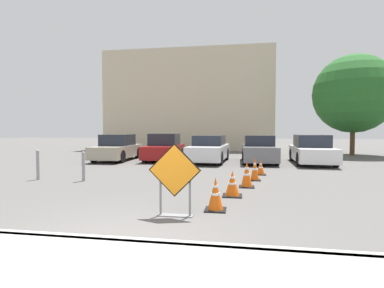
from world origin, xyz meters
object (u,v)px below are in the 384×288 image
(parked_car_second, at_px, (164,148))
(road_closed_sign, at_px, (175,176))
(parked_car_third, at_px, (209,150))
(bollard_second, at_px, (38,164))
(traffic_cone_second, at_px, (232,184))
(bollard_nearest, at_px, (83,165))
(traffic_cone_nearest, at_px, (215,194))
(parked_car_fifth, at_px, (312,150))
(traffic_cone_fourth, at_px, (255,169))
(parked_car_fourth, at_px, (259,150))
(traffic_cone_fifth, at_px, (261,168))
(parked_car_nearest, at_px, (117,148))
(traffic_cone_third, at_px, (247,175))

(parked_car_second, bearing_deg, road_closed_sign, 103.72)
(parked_car_second, relative_size, parked_car_third, 0.93)
(road_closed_sign, relative_size, bollard_second, 1.40)
(traffic_cone_second, height_order, bollard_nearest, bollard_nearest)
(traffic_cone_nearest, xyz_separation_m, parked_car_fifth, (4.23, 10.02, 0.34))
(traffic_cone_fourth, bearing_deg, parked_car_fourth, 85.50)
(traffic_cone_fifth, bearing_deg, traffic_cone_nearest, -103.38)
(traffic_cone_second, distance_m, parked_car_fourth, 8.73)
(traffic_cone_nearest, xyz_separation_m, bollard_nearest, (-4.89, 3.05, 0.19))
(parked_car_nearest, xyz_separation_m, bollard_second, (0.01, -6.99, -0.13))
(bollard_nearest, bearing_deg, parked_car_fourth, 47.92)
(parked_car_nearest, xyz_separation_m, parked_car_fourth, (8.18, 0.09, -0.01))
(traffic_cone_third, height_order, parked_car_nearest, parked_car_nearest)
(parked_car_nearest, relative_size, parked_car_second, 1.03)
(parked_car_nearest, height_order, parked_car_second, parked_car_second)
(traffic_cone_third, distance_m, traffic_cone_fifth, 2.77)
(traffic_cone_nearest, xyz_separation_m, bollard_second, (-6.67, 3.05, 0.21))
(road_closed_sign, distance_m, parked_car_fourth, 11.00)
(bollard_second, bearing_deg, parked_car_second, 70.06)
(traffic_cone_fourth, relative_size, traffic_cone_fifth, 1.39)
(traffic_cone_fifth, distance_m, parked_car_third, 5.08)
(traffic_cone_nearest, bearing_deg, road_closed_sign, -142.01)
(traffic_cone_nearest, relative_size, traffic_cone_fourth, 0.91)
(road_closed_sign, bearing_deg, traffic_cone_second, 62.16)
(road_closed_sign, relative_size, bollard_nearest, 1.45)
(traffic_cone_second, distance_m, parked_car_second, 10.01)
(parked_car_second, height_order, bollard_nearest, parked_car_second)
(traffic_cone_nearest, height_order, parked_car_fifth, parked_car_fifth)
(traffic_cone_fourth, distance_m, traffic_cone_fifth, 1.42)
(parked_car_second, distance_m, parked_car_fifth, 8.19)
(parked_car_second, bearing_deg, traffic_cone_fifth, 134.57)
(parked_car_nearest, bearing_deg, bollard_nearest, 102.82)
(parked_car_fifth, bearing_deg, parked_car_nearest, 1.98)
(parked_car_fourth, height_order, bollard_nearest, parked_car_fourth)
(bollard_nearest, bearing_deg, traffic_cone_third, -1.92)
(road_closed_sign, bearing_deg, parked_car_nearest, 118.88)
(traffic_cone_second, xyz_separation_m, parked_car_nearest, (-7.00, 8.55, 0.36))
(road_closed_sign, distance_m, parked_car_nearest, 12.18)
(parked_car_third, relative_size, bollard_second, 4.22)
(traffic_cone_nearest, relative_size, traffic_cone_third, 0.92)
(road_closed_sign, relative_size, traffic_cone_fifth, 2.60)
(parked_car_fifth, relative_size, bollard_nearest, 4.34)
(traffic_cone_second, bearing_deg, traffic_cone_fifth, 76.22)
(parked_car_fifth, bearing_deg, parked_car_third, 2.90)
(road_closed_sign, height_order, traffic_cone_third, road_closed_sign)
(traffic_cone_nearest, distance_m, parked_car_nearest, 12.06)
(road_closed_sign, xyz_separation_m, parked_car_fourth, (2.29, 10.76, -0.15))
(traffic_cone_fifth, bearing_deg, traffic_cone_third, -102.38)
(bollard_second, bearing_deg, traffic_cone_third, -1.46)
(parked_car_second, height_order, parked_car_fifth, parked_car_second)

